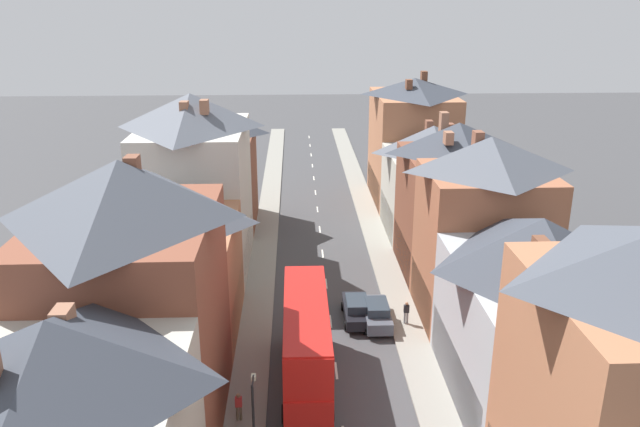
{
  "coord_description": "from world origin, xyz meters",
  "views": [
    {
      "loc": [
        -2.29,
        -14.04,
        21.11
      ],
      "look_at": [
        -0.06,
        40.16,
        2.26
      ],
      "focal_mm": 35.0,
      "sensor_mm": 36.0,
      "label": 1
    }
  ],
  "objects_px": {
    "double_decker_bus_lead": "(306,345)",
    "pedestrian_mid_right": "(406,312)",
    "car_parked_right_a": "(357,309)",
    "pedestrian_mid_left": "(239,405)",
    "car_near_blue": "(377,313)"
  },
  "relations": [
    {
      "from": "double_decker_bus_lead",
      "to": "pedestrian_mid_right",
      "type": "height_order",
      "value": "double_decker_bus_lead"
    },
    {
      "from": "car_near_blue",
      "to": "pedestrian_mid_left",
      "type": "bearing_deg",
      "value": -130.28
    },
    {
      "from": "car_near_blue",
      "to": "pedestrian_mid_left",
      "type": "height_order",
      "value": "pedestrian_mid_left"
    },
    {
      "from": "pedestrian_mid_left",
      "to": "pedestrian_mid_right",
      "type": "bearing_deg",
      "value": 43.07
    },
    {
      "from": "double_decker_bus_lead",
      "to": "car_parked_right_a",
      "type": "xyz_separation_m",
      "value": [
        3.61,
        7.77,
        -1.99
      ]
    },
    {
      "from": "pedestrian_mid_right",
      "to": "car_parked_right_a",
      "type": "bearing_deg",
      "value": 165.28
    },
    {
      "from": "double_decker_bus_lead",
      "to": "car_near_blue",
      "type": "distance_m",
      "value": 8.87
    },
    {
      "from": "car_parked_right_a",
      "to": "pedestrian_mid_left",
      "type": "relative_size",
      "value": 2.79
    },
    {
      "from": "pedestrian_mid_left",
      "to": "pedestrian_mid_right",
      "type": "height_order",
      "value": "same"
    },
    {
      "from": "pedestrian_mid_left",
      "to": "car_parked_right_a",
      "type": "bearing_deg",
      "value": 55.99
    },
    {
      "from": "double_decker_bus_lead",
      "to": "car_parked_right_a",
      "type": "distance_m",
      "value": 8.79
    },
    {
      "from": "double_decker_bus_lead",
      "to": "car_near_blue",
      "type": "height_order",
      "value": "double_decker_bus_lead"
    },
    {
      "from": "double_decker_bus_lead",
      "to": "pedestrian_mid_right",
      "type": "relative_size",
      "value": 6.71
    },
    {
      "from": "car_parked_right_a",
      "to": "pedestrian_mid_left",
      "type": "bearing_deg",
      "value": -124.01
    },
    {
      "from": "double_decker_bus_lead",
      "to": "pedestrian_mid_left",
      "type": "distance_m",
      "value": 4.95
    }
  ]
}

